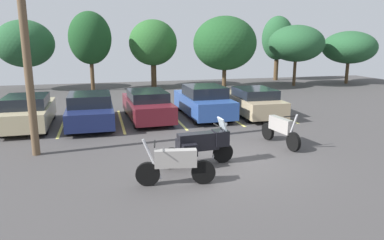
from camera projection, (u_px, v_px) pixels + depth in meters
The scene contains 18 objects.
ground at pixel (225, 163), 11.55m from camera, with size 44.00×44.00×0.10m, color #423F3F.
motorcycle_touring at pixel (201, 144), 11.12m from camera, with size 2.32×0.93×1.45m.
motorcycle_second at pixel (281, 130), 13.20m from camera, with size 0.62×2.23×1.32m.
motorcycle_third at pixel (175, 164), 9.65m from camera, with size 2.13×0.62×1.30m.
parking_stripes at pixel (149, 120), 17.44m from camera, with size 13.19×5.00×0.01m.
car_champagne at pixel (28, 112), 15.76m from camera, with size 1.87×4.39×1.44m.
car_navy at pixel (90, 109), 16.31m from camera, with size 1.96×4.85×1.45m.
car_maroon at pixel (147, 105), 17.32m from camera, with size 2.03×4.81×1.41m.
car_blue at pixel (203, 101), 18.02m from camera, with size 2.01×4.75×1.55m.
car_tan at pixel (252, 102), 18.39m from camera, with size 1.90×4.79×1.40m.
utility_pole at pixel (25, 39), 11.40m from camera, with size 0.70×1.74×7.31m.
tree_center_left at pixel (153, 43), 28.14m from camera, with size 3.70×3.70×5.19m.
tree_center_right at pixel (225, 43), 27.31m from camera, with size 4.74×4.74×5.41m.
tree_right at pixel (349, 47), 30.39m from camera, with size 4.43×4.43×4.36m.
tree_left at pixel (90, 38), 25.93m from camera, with size 3.01×3.01×5.66m.
tree_far_left at pixel (296, 44), 28.84m from camera, with size 4.37×4.37×4.81m.
tree_far_right at pixel (25, 44), 26.43m from camera, with size 4.17×4.17×5.10m.
tree_rear at pixel (278, 38), 32.54m from camera, with size 2.78×2.78×5.70m.
Camera 1 is at (-3.72, -10.36, 3.87)m, focal length 34.04 mm.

